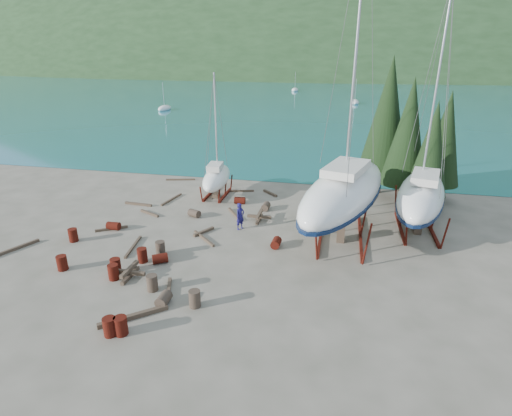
% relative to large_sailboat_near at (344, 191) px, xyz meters
% --- Properties ---
extents(ground, '(600.00, 600.00, 0.00)m').
position_rel_large_sailboat_near_xyz_m(ground, '(-7.84, -3.98, -3.26)').
color(ground, '#5E594A').
rests_on(ground, ground).
extents(bay_water, '(700.00, 700.00, 0.00)m').
position_rel_large_sailboat_near_xyz_m(bay_water, '(-7.84, 311.02, -3.26)').
color(bay_water, teal).
rests_on(bay_water, ground).
extents(far_hill, '(800.00, 360.00, 110.00)m').
position_rel_large_sailboat_near_xyz_m(far_hill, '(-7.84, 316.02, -3.26)').
color(far_hill, '#1F371B').
rests_on(far_hill, ground).
extents(far_house_left, '(6.60, 5.60, 5.60)m').
position_rel_large_sailboat_near_xyz_m(far_house_left, '(-67.84, 186.02, -0.34)').
color(far_house_left, beige).
rests_on(far_house_left, ground).
extents(far_house_center, '(6.60, 5.60, 5.60)m').
position_rel_large_sailboat_near_xyz_m(far_house_center, '(-27.84, 186.02, -0.34)').
color(far_house_center, beige).
rests_on(far_house_center, ground).
extents(far_house_right, '(6.60, 5.60, 5.60)m').
position_rel_large_sailboat_near_xyz_m(far_house_right, '(22.16, 186.02, -0.34)').
color(far_house_right, beige).
rests_on(far_house_right, ground).
extents(cypress_near_right, '(3.60, 3.60, 10.00)m').
position_rel_large_sailboat_near_xyz_m(cypress_near_right, '(4.66, 8.02, 2.53)').
color(cypress_near_right, black).
rests_on(cypress_near_right, ground).
extents(cypress_mid_right, '(3.06, 3.06, 8.50)m').
position_rel_large_sailboat_near_xyz_m(cypress_mid_right, '(6.16, 6.02, 1.66)').
color(cypress_mid_right, black).
rests_on(cypress_mid_right, ground).
extents(cypress_back_left, '(4.14, 4.14, 11.50)m').
position_rel_large_sailboat_near_xyz_m(cypress_back_left, '(3.16, 10.02, 3.40)').
color(cypress_back_left, black).
rests_on(cypress_back_left, ground).
extents(cypress_far_right, '(3.24, 3.24, 9.00)m').
position_rel_large_sailboat_near_xyz_m(cypress_far_right, '(7.66, 9.02, 1.95)').
color(cypress_far_right, black).
rests_on(cypress_far_right, ground).
extents(moored_boat_left, '(2.00, 5.00, 6.05)m').
position_rel_large_sailboat_near_xyz_m(moored_boat_left, '(-37.84, 56.02, -2.88)').
color(moored_boat_left, white).
rests_on(moored_boat_left, ground).
extents(moored_boat_mid, '(2.00, 5.00, 6.05)m').
position_rel_large_sailboat_near_xyz_m(moored_boat_mid, '(2.16, 76.02, -2.88)').
color(moored_boat_mid, white).
rests_on(moored_boat_mid, ground).
extents(moored_boat_far, '(2.00, 5.00, 6.05)m').
position_rel_large_sailboat_near_xyz_m(moored_boat_far, '(-15.84, 106.02, -2.88)').
color(moored_boat_far, white).
rests_on(moored_boat_far, ground).
extents(large_sailboat_near, '(7.35, 13.42, 20.28)m').
position_rel_large_sailboat_near_xyz_m(large_sailboat_near, '(0.00, 0.00, 0.00)').
color(large_sailboat_near, white).
rests_on(large_sailboat_near, ground).
extents(large_sailboat_far, '(5.20, 10.58, 16.10)m').
position_rel_large_sailboat_near_xyz_m(large_sailboat_far, '(5.16, 2.24, -0.63)').
color(large_sailboat_far, white).
rests_on(large_sailboat_far, ground).
extents(small_sailboat_shore, '(2.60, 6.53, 10.20)m').
position_rel_large_sailboat_near_xyz_m(small_sailboat_shore, '(-10.63, 6.14, -1.57)').
color(small_sailboat_shore, white).
rests_on(small_sailboat_shore, ground).
extents(worker, '(0.77, 0.84, 1.92)m').
position_rel_large_sailboat_near_xyz_m(worker, '(-6.96, -0.18, -2.30)').
color(worker, '#171353').
rests_on(worker, ground).
extents(drum_0, '(0.58, 0.58, 0.88)m').
position_rel_large_sailboat_near_xyz_m(drum_0, '(-15.56, -7.81, -2.82)').
color(drum_0, '#611810').
rests_on(drum_0, ground).
extents(drum_1, '(0.60, 0.89, 0.58)m').
position_rel_large_sailboat_near_xyz_m(drum_1, '(-8.46, -9.75, -2.97)').
color(drum_1, '#2D2823').
rests_on(drum_1, ground).
extents(drum_2, '(0.89, 0.60, 0.58)m').
position_rel_large_sailboat_near_xyz_m(drum_2, '(-15.65, -2.18, -2.97)').
color(drum_2, '#611810').
rests_on(drum_2, ground).
extents(drum_3, '(0.58, 0.58, 0.88)m').
position_rel_large_sailboat_near_xyz_m(drum_3, '(-9.80, -12.40, -2.82)').
color(drum_3, '#611810').
rests_on(drum_3, ground).
extents(drum_4, '(0.92, 0.64, 0.58)m').
position_rel_large_sailboat_near_xyz_m(drum_4, '(-8.22, 4.68, -2.97)').
color(drum_4, '#611810').
rests_on(drum_4, ground).
extents(drum_5, '(0.58, 0.58, 0.88)m').
position_rel_large_sailboat_near_xyz_m(drum_5, '(-10.83, -4.93, -2.82)').
color(drum_5, '#2D2823').
rests_on(drum_5, ground).
extents(drum_6, '(0.62, 0.91, 0.58)m').
position_rel_large_sailboat_near_xyz_m(drum_6, '(-4.03, -2.41, -2.97)').
color(drum_6, '#611810').
rests_on(drum_6, ground).
extents(drum_7, '(0.58, 0.58, 0.88)m').
position_rel_large_sailboat_near_xyz_m(drum_7, '(-9.35, -12.25, -2.82)').
color(drum_7, '#611810').
rests_on(drum_7, ground).
extents(drum_8, '(0.58, 0.58, 0.88)m').
position_rel_large_sailboat_near_xyz_m(drum_8, '(-17.27, -4.38, -2.82)').
color(drum_8, '#611810').
rests_on(drum_8, ground).
extents(drum_9, '(1.04, 0.88, 0.58)m').
position_rel_large_sailboat_near_xyz_m(drum_9, '(-10.91, 1.23, -2.97)').
color(drum_9, '#2D2823').
rests_on(drum_9, ground).
extents(drum_10, '(0.58, 0.58, 0.88)m').
position_rel_large_sailboat_near_xyz_m(drum_10, '(-12.14, -8.13, -2.82)').
color(drum_10, '#611810').
rests_on(drum_10, ground).
extents(drum_11, '(0.63, 0.91, 0.58)m').
position_rel_large_sailboat_near_xyz_m(drum_11, '(-5.87, 3.79, -2.97)').
color(drum_11, '#2D2823').
rests_on(drum_11, ground).
extents(drum_12, '(1.05, 0.96, 0.58)m').
position_rel_large_sailboat_near_xyz_m(drum_12, '(-10.42, -5.90, -2.97)').
color(drum_12, '#611810').
rests_on(drum_12, ground).
extents(drum_13, '(0.58, 0.58, 0.88)m').
position_rel_large_sailboat_near_xyz_m(drum_13, '(-12.37, -7.49, -2.82)').
color(drum_13, '#611810').
rests_on(drum_13, ground).
extents(drum_14, '(0.58, 0.58, 0.88)m').
position_rel_large_sailboat_near_xyz_m(drum_14, '(-11.49, -6.01, -2.82)').
color(drum_14, '#611810').
rests_on(drum_14, ground).
extents(drum_16, '(0.58, 0.58, 0.88)m').
position_rel_large_sailboat_near_xyz_m(drum_16, '(-9.56, -8.70, -2.82)').
color(drum_16, '#2D2823').
rests_on(drum_16, ground).
extents(drum_17, '(0.58, 0.58, 0.88)m').
position_rel_large_sailboat_near_xyz_m(drum_17, '(-6.88, -9.60, -2.82)').
color(drum_17, '#2D2823').
rests_on(drum_17, ground).
extents(timber_0, '(2.77, 0.83, 0.14)m').
position_rel_large_sailboat_near_xyz_m(timber_0, '(-15.47, 9.76, -3.19)').
color(timber_0, brown).
rests_on(timber_0, ground).
extents(timber_2, '(2.42, 0.38, 0.19)m').
position_rel_large_sailboat_near_xyz_m(timber_2, '(-16.28, 2.63, -3.17)').
color(timber_2, brown).
rests_on(timber_2, ground).
extents(timber_3, '(0.63, 2.96, 0.15)m').
position_rel_large_sailboat_near_xyz_m(timber_3, '(-12.96, -4.44, -3.19)').
color(timber_3, brown).
rests_on(timber_3, ground).
extents(timber_4, '(1.90, 1.03, 0.17)m').
position_rel_large_sailboat_near_xyz_m(timber_4, '(-14.49, 1.00, -3.18)').
color(timber_4, brown).
rests_on(timber_4, ground).
extents(timber_6, '(1.47, 1.45, 0.19)m').
position_rel_large_sailboat_near_xyz_m(timber_6, '(-6.19, 7.53, -3.17)').
color(timber_6, brown).
rests_on(timber_6, ground).
extents(timber_7, '(0.76, 1.71, 0.17)m').
position_rel_large_sailboat_near_xyz_m(timber_7, '(-8.78, -8.42, -3.17)').
color(timber_7, brown).
rests_on(timber_7, ground).
extents(timber_8, '(1.05, 1.63, 0.19)m').
position_rel_large_sailboat_near_xyz_m(timber_8, '(-9.27, -1.36, -3.17)').
color(timber_8, brown).
rests_on(timber_8, ground).
extents(timber_9, '(2.29, 0.70, 0.15)m').
position_rel_large_sailboat_near_xyz_m(timber_9, '(-8.86, 7.65, -3.19)').
color(timber_9, brown).
rests_on(timber_9, ground).
extents(timber_10, '(1.63, 2.35, 0.16)m').
position_rel_large_sailboat_near_xyz_m(timber_10, '(-7.99, 2.13, -3.18)').
color(timber_10, brown).
rests_on(timber_10, ground).
extents(timber_11, '(2.05, 1.98, 0.15)m').
position_rel_large_sailboat_near_xyz_m(timber_11, '(-8.92, -2.34, -3.19)').
color(timber_11, brown).
rests_on(timber_11, ground).
extents(timber_12, '(1.94, 1.31, 0.17)m').
position_rel_large_sailboat_near_xyz_m(timber_12, '(-15.80, -2.23, -3.18)').
color(timber_12, brown).
rests_on(timber_12, ground).
extents(timber_14, '(1.37, 2.96, 0.18)m').
position_rel_large_sailboat_near_xyz_m(timber_14, '(-20.14, -6.32, -3.17)').
color(timber_14, brown).
rests_on(timber_14, ground).
extents(timber_15, '(0.66, 2.97, 0.15)m').
position_rel_large_sailboat_near_xyz_m(timber_15, '(-14.08, 4.29, -3.19)').
color(timber_15, brown).
rests_on(timber_15, ground).
extents(timber_16, '(2.65, 2.27, 0.23)m').
position_rel_large_sailboat_near_xyz_m(timber_16, '(-9.38, -11.11, -3.15)').
color(timber_16, brown).
rests_on(timber_16, ground).
extents(timber_pile_fore, '(1.80, 1.80, 0.60)m').
position_rel_large_sailboat_near_xyz_m(timber_pile_fore, '(-11.37, -7.76, -2.96)').
color(timber_pile_fore, brown).
rests_on(timber_pile_fore, ground).
extents(timber_pile_aft, '(1.80, 1.80, 0.60)m').
position_rel_large_sailboat_near_xyz_m(timber_pile_aft, '(-5.95, 1.60, -2.96)').
color(timber_pile_aft, brown).
rests_on(timber_pile_aft, ground).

